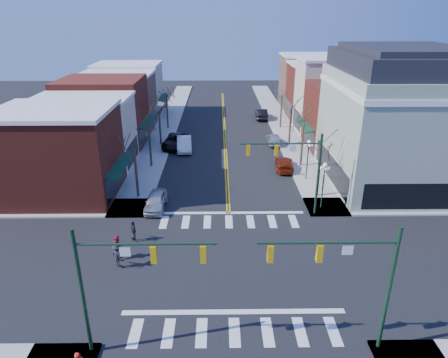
{
  "coord_description": "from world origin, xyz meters",
  "views": [
    {
      "loc": [
        -0.79,
        -22.99,
        16.15
      ],
      "look_at": [
        -0.38,
        8.74,
        2.8
      ],
      "focal_mm": 32.0,
      "sensor_mm": 36.0,
      "label": 1
    }
  ],
  "objects_px": {
    "lamppost_midblock": "(308,153)",
    "car_left_far": "(175,141)",
    "pedestrian_dark_a": "(133,230)",
    "pedestrian_dark_b": "(118,255)",
    "car_left_near": "(156,201)",
    "car_right_far": "(261,114)",
    "lamppost_corner": "(324,178)",
    "car_right_mid": "(274,139)",
    "car_left_mid": "(184,144)",
    "pedestrian_red_b": "(118,246)",
    "victorian_corner": "(398,118)",
    "car_right_near": "(284,164)"
  },
  "relations": [
    {
      "from": "car_left_far",
      "to": "lamppost_midblock",
      "type": "bearing_deg",
      "value": -31.16
    },
    {
      "from": "lamppost_corner",
      "to": "car_left_near",
      "type": "distance_m",
      "value": 14.77
    },
    {
      "from": "pedestrian_dark_b",
      "to": "car_right_far",
      "type": "bearing_deg",
      "value": -69.61
    },
    {
      "from": "lamppost_corner",
      "to": "pedestrian_red_b",
      "type": "bearing_deg",
      "value": -154.95
    },
    {
      "from": "car_right_mid",
      "to": "pedestrian_dark_b",
      "type": "height_order",
      "value": "pedestrian_dark_b"
    },
    {
      "from": "car_left_far",
      "to": "pedestrian_red_b",
      "type": "height_order",
      "value": "pedestrian_red_b"
    },
    {
      "from": "pedestrian_dark_a",
      "to": "pedestrian_dark_b",
      "type": "relative_size",
      "value": 0.91
    },
    {
      "from": "car_right_near",
      "to": "lamppost_midblock",
      "type": "bearing_deg",
      "value": 125.58
    },
    {
      "from": "car_left_near",
      "to": "pedestrian_dark_a",
      "type": "xyz_separation_m",
      "value": [
        -0.9,
        -5.44,
        0.2
      ]
    },
    {
      "from": "lamppost_corner",
      "to": "pedestrian_dark_a",
      "type": "height_order",
      "value": "lamppost_corner"
    },
    {
      "from": "car_left_near",
      "to": "lamppost_midblock",
      "type": "bearing_deg",
      "value": 24.15
    },
    {
      "from": "car_right_near",
      "to": "car_right_mid",
      "type": "bearing_deg",
      "value": -84.5
    },
    {
      "from": "lamppost_corner",
      "to": "lamppost_midblock",
      "type": "distance_m",
      "value": 6.5
    },
    {
      "from": "lamppost_midblock",
      "to": "pedestrian_dark_b",
      "type": "xyz_separation_m",
      "value": [
        -15.88,
        -15.1,
        -1.96
      ]
    },
    {
      "from": "pedestrian_red_b",
      "to": "victorian_corner",
      "type": "bearing_deg",
      "value": -59.92
    },
    {
      "from": "victorian_corner",
      "to": "car_left_near",
      "type": "bearing_deg",
      "value": -165.89
    },
    {
      "from": "car_left_near",
      "to": "car_right_far",
      "type": "height_order",
      "value": "car_right_far"
    },
    {
      "from": "car_right_near",
      "to": "car_right_far",
      "type": "xyz_separation_m",
      "value": [
        -0.27,
        22.56,
        0.16
      ]
    },
    {
      "from": "car_left_near",
      "to": "pedestrian_dark_b",
      "type": "bearing_deg",
      "value": -97.29
    },
    {
      "from": "victorian_corner",
      "to": "car_right_mid",
      "type": "relative_size",
      "value": 3.35
    },
    {
      "from": "car_left_near",
      "to": "car_right_far",
      "type": "bearing_deg",
      "value": 69.54
    },
    {
      "from": "car_left_near",
      "to": "car_left_far",
      "type": "distance_m",
      "value": 17.37
    },
    {
      "from": "lamppost_corner",
      "to": "pedestrian_dark_b",
      "type": "relative_size",
      "value": 2.54
    },
    {
      "from": "lamppost_corner",
      "to": "pedestrian_dark_a",
      "type": "distance_m",
      "value": 16.47
    },
    {
      "from": "car_left_near",
      "to": "car_right_mid",
      "type": "relative_size",
      "value": 1.0
    },
    {
      "from": "pedestrian_red_b",
      "to": "pedestrian_dark_b",
      "type": "height_order",
      "value": "pedestrian_dark_b"
    },
    {
      "from": "car_left_far",
      "to": "pedestrian_dark_b",
      "type": "height_order",
      "value": "pedestrian_dark_b"
    },
    {
      "from": "car_right_mid",
      "to": "car_right_far",
      "type": "height_order",
      "value": "car_right_far"
    },
    {
      "from": "pedestrian_red_b",
      "to": "car_left_near",
      "type": "bearing_deg",
      "value": -9.87
    },
    {
      "from": "car_right_far",
      "to": "pedestrian_dark_b",
      "type": "distance_m",
      "value": 43.05
    },
    {
      "from": "car_right_far",
      "to": "pedestrian_dark_b",
      "type": "bearing_deg",
      "value": 72.33
    },
    {
      "from": "lamppost_corner",
      "to": "pedestrian_dark_a",
      "type": "xyz_separation_m",
      "value": [
        -15.5,
        -5.19,
        -2.04
      ]
    },
    {
      "from": "car_left_far",
      "to": "car_right_far",
      "type": "height_order",
      "value": "same"
    },
    {
      "from": "pedestrian_dark_a",
      "to": "lamppost_corner",
      "type": "bearing_deg",
      "value": 82.95
    },
    {
      "from": "lamppost_midblock",
      "to": "car_left_far",
      "type": "distance_m",
      "value": 18.48
    },
    {
      "from": "car_left_far",
      "to": "car_right_near",
      "type": "height_order",
      "value": "car_left_far"
    },
    {
      "from": "lamppost_midblock",
      "to": "car_right_mid",
      "type": "xyz_separation_m",
      "value": [
        -1.8,
        12.14,
        -2.24
      ]
    },
    {
      "from": "car_left_mid",
      "to": "car_left_far",
      "type": "bearing_deg",
      "value": 129.88
    },
    {
      "from": "car_right_mid",
      "to": "car_right_near",
      "type": "bearing_deg",
      "value": 89.96
    },
    {
      "from": "victorian_corner",
      "to": "pedestrian_dark_a",
      "type": "height_order",
      "value": "victorian_corner"
    },
    {
      "from": "car_left_mid",
      "to": "pedestrian_dark_a",
      "type": "bearing_deg",
      "value": -100.78
    },
    {
      "from": "pedestrian_red_b",
      "to": "pedestrian_dark_b",
      "type": "xyz_separation_m",
      "value": [
        0.22,
        -1.07,
        0.0
      ]
    },
    {
      "from": "victorian_corner",
      "to": "car_right_near",
      "type": "height_order",
      "value": "victorian_corner"
    },
    {
      "from": "pedestrian_red_b",
      "to": "pedestrian_dark_b",
      "type": "relative_size",
      "value": 1.0
    },
    {
      "from": "car_left_mid",
      "to": "car_left_far",
      "type": "height_order",
      "value": "car_left_mid"
    },
    {
      "from": "lamppost_midblock",
      "to": "victorian_corner",
      "type": "bearing_deg",
      "value": -3.45
    },
    {
      "from": "car_left_near",
      "to": "pedestrian_red_b",
      "type": "distance_m",
      "value": 7.92
    },
    {
      "from": "car_right_far",
      "to": "pedestrian_dark_a",
      "type": "xyz_separation_m",
      "value": [
        -13.43,
        -37.37,
        0.1
      ]
    },
    {
      "from": "pedestrian_dark_a",
      "to": "pedestrian_dark_b",
      "type": "bearing_deg",
      "value": -31.98
    },
    {
      "from": "car_left_far",
      "to": "car_right_near",
      "type": "bearing_deg",
      "value": -25.9
    }
  ]
}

